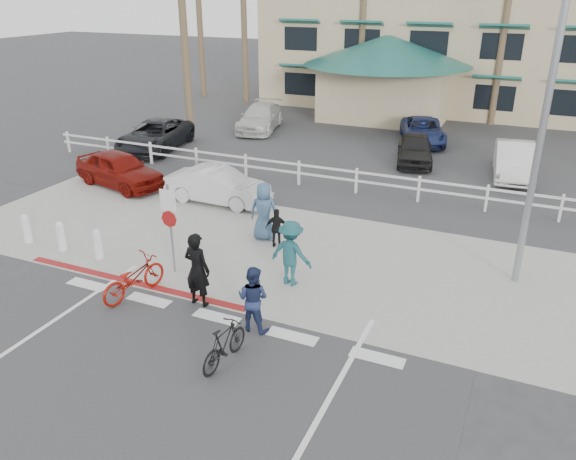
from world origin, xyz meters
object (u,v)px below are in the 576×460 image
at_px(bike_black, 224,344).
at_px(sign_post, 171,224).
at_px(car_red_compact, 119,169).
at_px(bike_red, 134,278).
at_px(car_white_sedan, 218,186).

bearing_deg(bike_black, sign_post, -37.27).
bearing_deg(car_red_compact, bike_black, -117.07).
relative_size(sign_post, bike_black, 1.86).
xyz_separation_m(sign_post, bike_red, (-0.18, -1.52, -0.94)).
relative_size(bike_black, car_white_sedan, 0.40).
height_order(sign_post, car_white_sedan, sign_post).
height_order(car_white_sedan, car_red_compact, car_red_compact).
bearing_deg(bike_red, sign_post, -84.62).
height_order(bike_black, car_red_compact, car_red_compact).
bearing_deg(car_white_sedan, bike_red, -167.34).
distance_m(bike_black, car_red_compact, 12.71).
bearing_deg(car_red_compact, bike_red, -124.53).
relative_size(bike_red, car_white_sedan, 0.50).
bearing_deg(sign_post, car_red_compact, 139.33).
height_order(bike_red, bike_black, bike_red).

